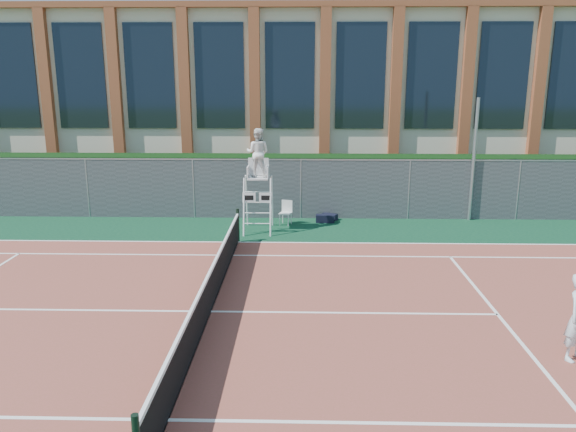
{
  "coord_description": "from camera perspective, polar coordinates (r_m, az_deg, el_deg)",
  "views": [
    {
      "loc": [
        2.04,
        -11.66,
        5.12
      ],
      "look_at": [
        1.67,
        3.0,
        1.51
      ],
      "focal_mm": 35.0,
      "sensor_mm": 36.0,
      "label": 1
    }
  ],
  "objects": [
    {
      "name": "steel_pole",
      "position": [
        21.48,
        18.33,
        5.39
      ],
      "size": [
        0.12,
        0.12,
        4.46
      ],
      "primitive_type": "cylinder",
      "color": "#9EA0A5",
      "rests_on": "ground"
    },
    {
      "name": "building",
      "position": [
        29.69,
        -2.54,
        11.93
      ],
      "size": [
        45.0,
        10.6,
        8.22
      ],
      "color": "beige",
      "rests_on": "ground"
    },
    {
      "name": "tennis_court",
      "position": [
        12.89,
        -7.9,
        -9.63
      ],
      "size": [
        23.77,
        10.97,
        0.02
      ],
      "primitive_type": "cube",
      "color": "brown",
      "rests_on": "apron"
    },
    {
      "name": "apron",
      "position": [
        13.8,
        -7.23,
        -8.05
      ],
      "size": [
        36.0,
        20.0,
        0.01
      ],
      "primitive_type": "cube",
      "color": "#0B3221",
      "rests_on": "ground"
    },
    {
      "name": "fence",
      "position": [
        20.95,
        -4.17,
        2.72
      ],
      "size": [
        40.0,
        0.06,
        2.2
      ],
      "primitive_type": null,
      "color": "#595E60",
      "rests_on": "ground"
    },
    {
      "name": "ground",
      "position": [
        12.9,
        -7.89,
        -9.71
      ],
      "size": [
        120.0,
        120.0,
        0.0
      ],
      "primitive_type": "plane",
      "color": "#233814"
    },
    {
      "name": "plastic_chair",
      "position": [
        20.1,
        -0.18,
        0.57
      ],
      "size": [
        0.5,
        0.5,
        0.86
      ],
      "color": "silver",
      "rests_on": "apron"
    },
    {
      "name": "umpire_chair",
      "position": [
        18.93,
        -3.08,
        6.14
      ],
      "size": [
        0.99,
        1.53,
        3.55
      ],
      "color": "white",
      "rests_on": "ground"
    },
    {
      "name": "sports_bag_far",
      "position": [
        20.89,
        4.27,
        -0.06
      ],
      "size": [
        0.61,
        0.49,
        0.23
      ],
      "primitive_type": "cube",
      "rotation": [
        0.0,
        0.0,
        -0.52
      ],
      "color": "black",
      "rests_on": "apron"
    },
    {
      "name": "hedge",
      "position": [
        22.12,
        -3.87,
        3.32
      ],
      "size": [
        40.0,
        1.4,
        2.2
      ],
      "primitive_type": "cube",
      "color": "black",
      "rests_on": "ground"
    },
    {
      "name": "tennis_net",
      "position": [
        12.69,
        -7.97,
        -7.49
      ],
      "size": [
        0.1,
        11.3,
        1.1
      ],
      "color": "black",
      "rests_on": "ground"
    },
    {
      "name": "sports_bag_near",
      "position": [
        20.46,
        3.8,
        -0.26
      ],
      "size": [
        0.69,
        0.3,
        0.29
      ],
      "primitive_type": "cube",
      "rotation": [
        0.0,
        0.0,
        -0.05
      ],
      "color": "black",
      "rests_on": "apron"
    }
  ]
}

